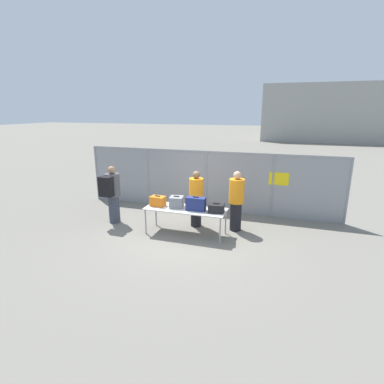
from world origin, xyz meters
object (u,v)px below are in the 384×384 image
Objects in this scene: suitcase_navy at (196,204)px; utility_trailer at (245,192)px; suitcase_orange at (158,201)px; inspection_table at (186,210)px; security_worker_far at (236,200)px; security_worker_near at (196,198)px; suitcase_grey at (177,202)px; suitcase_black at (216,208)px; traveler_hooded at (112,193)px.

suitcase_navy is 0.15× the size of utility_trailer.
inspection_table is at bearing 0.64° from suitcase_orange.
security_worker_far reaches higher than utility_trailer.
security_worker_near is at bearing 36.59° from suitcase_orange.
suitcase_navy is 0.32× the size of security_worker_near.
suitcase_orange is at bearing -176.11° from suitcase_grey.
security_worker_near is at bearing 3.41° from security_worker_far.
security_worker_far is (0.95, 0.77, -0.03)m from suitcase_navy.
utility_trailer is (-0.16, 2.85, -0.51)m from security_worker_far.
suitcase_black is at bearing -0.35° from suitcase_orange.
suitcase_black is 0.13× the size of utility_trailer.
traveler_hooded is at bearing -2.66° from security_worker_near.
inspection_table is 5.27× the size of suitcase_grey.
inspection_table is 5.27× the size of suitcase_orange.
suitcase_navy reaches higher than inspection_table.
suitcase_grey reaches higher than suitcase_orange.
inspection_table is 0.65× the size of utility_trailer.
suitcase_black is at bearing -93.82° from utility_trailer.
suitcase_grey is 0.12× the size of utility_trailer.
suitcase_black reaches higher than inspection_table.
suitcase_navy is 0.56m from suitcase_black.
suitcase_navy is 1.19× the size of suitcase_black.
suitcase_grey is (-0.27, 0.03, 0.20)m from inspection_table.
suitcase_black is at bearing -2.40° from suitcase_grey.
traveler_hooded is at bearing -135.15° from utility_trailer.
security_worker_far is at bearing -86.86° from utility_trailer.
traveler_hooded is at bearing 10.23° from security_worker_far.
security_worker_near is at bearing -109.14° from utility_trailer.
security_worker_far is (1.16, 0.05, 0.03)m from security_worker_near.
security_worker_near is at bearing 106.68° from suitcase_navy.
utility_trailer is at bearing -85.99° from security_worker_far.
suitcase_orange is 1.13m from security_worker_near.
suitcase_grey is 1.13m from suitcase_black.
suitcase_navy is at bearing -176.45° from suitcase_black.
suitcase_orange is 1.00× the size of suitcase_grey.
inspection_table is 3.75m from utility_trailer.
traveler_hooded is 3.68m from security_worker_far.
security_worker_far is (1.26, 0.72, 0.19)m from inspection_table.
traveler_hooded is at bearing 176.27° from suitcase_navy.
traveler_hooded is at bearing 175.22° from suitcase_orange.
suitcase_black reaches higher than utility_trailer.
suitcase_navy is 0.75m from security_worker_near.
suitcase_grey is at bearing 45.14° from security_worker_near.
security_worker_far is (1.53, 0.69, -0.01)m from suitcase_grey.
traveler_hooded reaches higher than inspection_table.
inspection_table is 1.46m from security_worker_far.
suitcase_orange is 0.25× the size of security_worker_near.
suitcase_orange is 4.09m from utility_trailer.
utility_trailer is (3.47, 3.45, -0.58)m from traveler_hooded.
security_worker_near is at bearing 23.45° from traveler_hooded.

